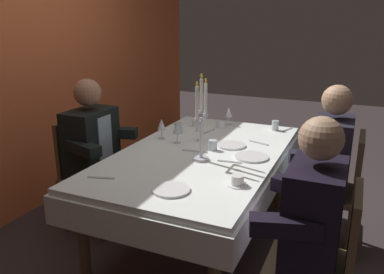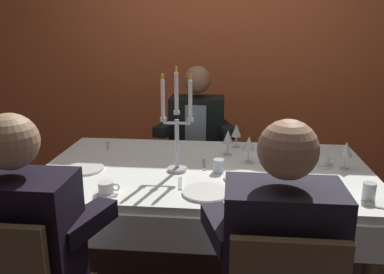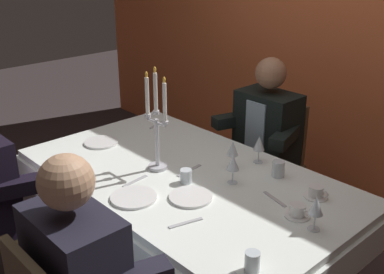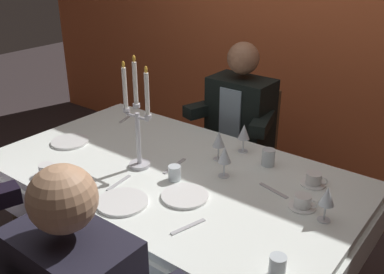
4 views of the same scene
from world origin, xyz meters
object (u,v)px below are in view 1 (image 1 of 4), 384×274
at_px(dining_table, 200,167).
at_px(candelabra, 201,126).
at_px(water_tumbler_0, 179,128).
at_px(coffee_cup_1, 221,125).
at_px(wine_glass_0, 162,125).
at_px(water_tumbler_2, 275,125).
at_px(dinner_plate_1, 252,157).
at_px(dinner_plate_2, 171,190).
at_px(coffee_cup_0, 196,123).
at_px(wine_glass_2, 229,113).
at_px(wine_glass_1, 177,129).
at_px(seated_diner_0, 315,216).
at_px(seated_diner_1, 91,142).
at_px(dinner_plate_0, 231,145).
at_px(wine_glass_3, 200,127).
at_px(water_tumbler_1, 213,145).
at_px(seated_diner_2, 332,155).
at_px(coffee_cup_2, 237,181).

height_order(dining_table, candelabra, candelabra).
height_order(water_tumbler_0, coffee_cup_1, water_tumbler_0).
bearing_deg(wine_glass_0, water_tumbler_2, -51.66).
xyz_separation_m(dinner_plate_1, dinner_plate_2, (-0.72, 0.27, 0.00)).
relative_size(candelabra, coffee_cup_1, 4.49).
height_order(dining_table, coffee_cup_0, coffee_cup_0).
bearing_deg(coffee_cup_1, wine_glass_2, -17.81).
bearing_deg(candelabra, water_tumbler_2, -17.50).
xyz_separation_m(wine_glass_1, water_tumbler_2, (0.68, -0.62, -0.07)).
xyz_separation_m(seated_diner_0, seated_diner_1, (0.53, 1.77, 0.00)).
bearing_deg(dinner_plate_0, coffee_cup_0, 48.23).
distance_m(dining_table, water_tumbler_2, 0.90).
height_order(dinner_plate_1, wine_glass_3, wine_glass_3).
distance_m(candelabra, wine_glass_3, 0.47).
distance_m(water_tumbler_1, water_tumbler_2, 0.78).
distance_m(dinner_plate_2, water_tumbler_1, 0.77).
bearing_deg(coffee_cup_1, candelabra, -169.19).
xyz_separation_m(dining_table, wine_glass_0, (0.18, 0.41, 0.23)).
relative_size(wine_glass_0, seated_diner_1, 0.13).
distance_m(dinner_plate_0, seated_diner_2, 0.73).
height_order(coffee_cup_1, seated_diner_0, seated_diner_0).
bearing_deg(wine_glass_1, water_tumbler_1, -98.48).
distance_m(coffee_cup_0, seated_diner_1, 0.96).
xyz_separation_m(wine_glass_2, coffee_cup_1, (-0.11, 0.04, -0.09)).
xyz_separation_m(coffee_cup_1, seated_diner_1, (-0.81, 0.80, -0.03)).
bearing_deg(candelabra, dinner_plate_0, -13.82).
xyz_separation_m(water_tumbler_2, coffee_cup_1, (-0.11, 0.46, -0.02)).
height_order(dinner_plate_2, seated_diner_2, seated_diner_2).
bearing_deg(water_tumbler_2, water_tumbler_1, 157.07).
xyz_separation_m(dinner_plate_0, water_tumbler_0, (0.15, 0.52, 0.04)).
bearing_deg(seated_diner_0, wine_glass_1, 55.39).
bearing_deg(water_tumbler_1, dinner_plate_1, -99.35).
distance_m(dining_table, seated_diner_0, 1.11).
bearing_deg(seated_diner_1, wine_glass_3, -63.96).
xyz_separation_m(wine_glass_1, seated_diner_1, (-0.25, 0.64, -0.12)).
distance_m(dinner_plate_2, seated_diner_2, 1.29).
bearing_deg(water_tumbler_1, wine_glass_0, 78.13).
xyz_separation_m(wine_glass_2, water_tumbler_0, (-0.43, 0.30, -0.07)).
height_order(candelabra, wine_glass_2, candelabra).
distance_m(wine_glass_0, seated_diner_0, 1.55).
distance_m(dinner_plate_1, coffee_cup_2, 0.49).
distance_m(dinner_plate_2, coffee_cup_0, 1.40).
bearing_deg(dinner_plate_2, water_tumbler_2, -10.08).
height_order(candelabra, seated_diner_1, candelabra).
distance_m(wine_glass_1, wine_glass_2, 0.70).
xyz_separation_m(dinner_plate_2, wine_glass_1, (0.81, 0.35, 0.11)).
bearing_deg(dining_table, wine_glass_1, 63.29).
xyz_separation_m(dinner_plate_1, seated_diner_1, (-0.15, 1.26, -0.01)).
distance_m(wine_glass_3, water_tumbler_2, 0.74).
bearing_deg(coffee_cup_0, dinner_plate_1, -131.89).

